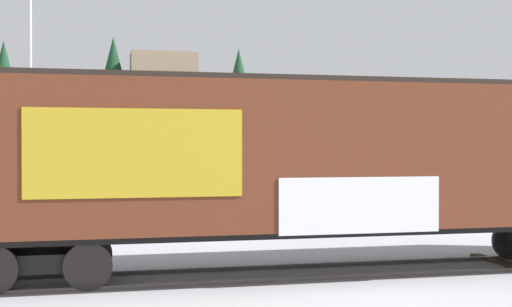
# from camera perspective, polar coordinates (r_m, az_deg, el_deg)

# --- Properties ---
(ground_plane) EXTENTS (260.00, 260.00, 0.00)m
(ground_plane) POSITION_cam_1_polar(r_m,az_deg,el_deg) (14.53, 5.13, -10.21)
(ground_plane) COLOR #B2B5BC
(track) EXTENTS (60.01, 3.02, 0.08)m
(track) POSITION_cam_1_polar(r_m,az_deg,el_deg) (14.54, 5.23, -10.05)
(track) COLOR #4C4742
(track) RESTS_ON ground_plane
(freight_car) EXTENTS (17.79, 3.08, 4.24)m
(freight_car) POSITION_cam_1_polar(r_m,az_deg,el_deg) (14.34, 5.95, -0.45)
(freight_car) COLOR #5B2B19
(freight_car) RESTS_ON ground_plane
(flagpole) EXTENTS (0.67, 1.64, 9.68)m
(flagpole) POSITION_cam_1_polar(r_m,az_deg,el_deg) (26.60, -18.54, 8.08)
(flagpole) COLOR silver
(flagpole) RESTS_ON ground_plane
(hillside) EXTENTS (151.77, 31.06, 14.41)m
(hillside) POSITION_cam_1_polar(r_m,az_deg,el_deg) (80.13, -9.95, 2.13)
(hillside) COLOR slate
(hillside) RESTS_ON ground_plane
(parked_car_silver) EXTENTS (4.77, 2.52, 1.75)m
(parked_car_silver) POSITION_cam_1_polar(r_m,az_deg,el_deg) (20.73, -14.36, -4.59)
(parked_car_silver) COLOR #B7BABF
(parked_car_silver) RESTS_ON ground_plane
(parked_car_tan) EXTENTS (4.29, 2.13, 1.68)m
(parked_car_tan) POSITION_cam_1_polar(r_m,az_deg,el_deg) (21.31, 5.00, -4.48)
(parked_car_tan) COLOR #9E8966
(parked_car_tan) RESTS_ON ground_plane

